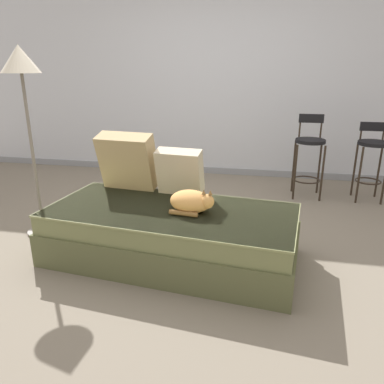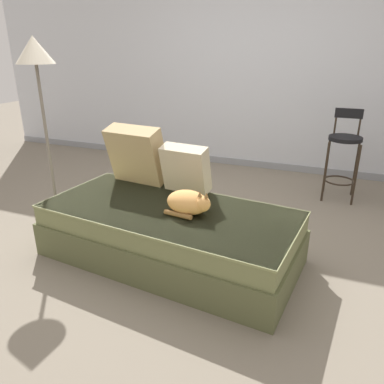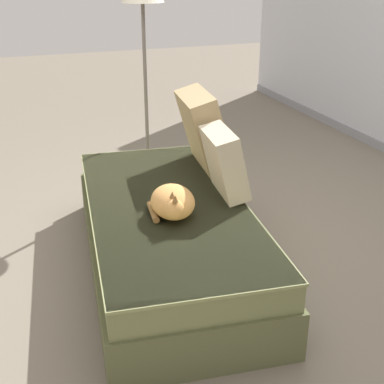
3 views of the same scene
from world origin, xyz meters
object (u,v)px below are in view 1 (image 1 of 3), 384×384
Objects in this scene: throw_pillow_middle at (180,172)px; floor_lamp at (22,78)px; throw_pillow_corner at (128,161)px; couch at (171,234)px; bar_stool_near_window at (309,152)px; cat at (192,201)px; bar_stool_by_doorway at (372,153)px.

throw_pillow_middle is 1.51m from floor_lamp.
throw_pillow_corner is 1.27× the size of throw_pillow_middle.
couch is 2.21m from bar_stool_near_window.
throw_pillow_corner reaches higher than couch.
cat is 0.22× the size of floor_lamp.
bar_stool_by_doorway is at bearing 37.82° from throw_pillow_middle.
bar_stool_near_window reaches higher than bar_stool_by_doorway.
couch is at bearing -10.66° from floor_lamp.
throw_pillow_middle is (0.49, -0.05, -0.06)m from throw_pillow_corner.
bar_stool_by_doorway reaches higher than couch.
throw_pillow_corner is 2.21m from bar_stool_near_window.
throw_pillow_corner is at bearing 146.65° from cat.
bar_stool_near_window is at bearing 56.79° from couch.
cat is 0.38× the size of bar_stool_near_window.
throw_pillow_middle is at bearing -129.43° from bar_stool_near_window.
throw_pillow_middle is 0.43× the size of bar_stool_near_window.
throw_pillow_middle is at bearing 5.13° from floor_lamp.
bar_stool_near_window reaches higher than cat.
cat is at bearing -7.31° from couch.
floor_lamp reaches higher than bar_stool_by_doorway.
bar_stool_by_doorway is (1.89, 1.47, -0.08)m from throw_pillow_middle.
couch is 1.78m from floor_lamp.
throw_pillow_middle is 0.46× the size of bar_stool_by_doorway.
floor_lamp is at bearing 169.34° from couch.
floor_lamp is (-3.19, -1.59, 0.84)m from bar_stool_by_doorway.
bar_stool_by_doorway is 3.66m from floor_lamp.
bar_stool_by_doorway is (1.71, 1.85, 0.04)m from cat.
floor_lamp reaches higher than bar_stool_near_window.
throw_pillow_corner is 2.77m from bar_stool_by_doorway.
cat is at bearing -10.28° from floor_lamp.
throw_pillow_middle is at bearing 115.27° from cat.
throw_pillow_middle is at bearing -142.18° from bar_stool_by_doorway.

